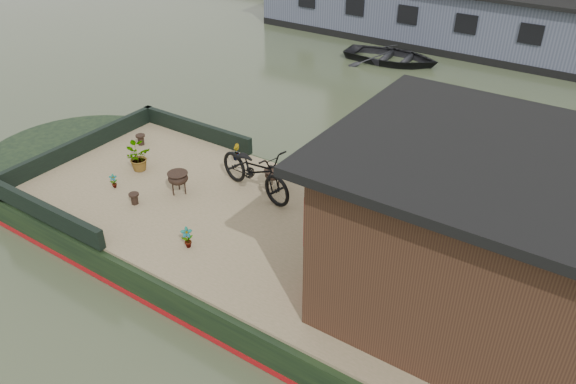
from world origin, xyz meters
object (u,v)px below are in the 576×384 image
Objects in this scene: bicycle at (255,170)px; brazier_front at (179,183)px; cabin at (483,236)px; brazier_rear at (273,179)px; dinghy at (392,53)px; potted_plant_a at (187,238)px.

bicycle is 1.42m from brazier_front.
cabin reaches higher than brazier_rear.
bicycle is 9.96m from dinghy.
potted_plant_a is at bearing -165.08° from bicycle.
cabin reaches higher than brazier_front.
cabin is 11.05× the size of potted_plant_a.
brazier_rear is 0.12× the size of dinghy.
bicycle reaches higher than dinghy.
brazier_rear reaches higher than potted_plant_a.
bicycle is at bearing 34.99° from brazier_front.
bicycle is 4.90× the size of potted_plant_a.
brazier_rear is (0.08, 2.22, 0.01)m from potted_plant_a.
brazier_rear is at bearing 164.86° from cabin.
cabin is 4.36m from bicycle.
potted_plant_a is at bearing -42.20° from brazier_front.
brazier_front is (-1.14, -0.80, -0.25)m from bicycle.
potted_plant_a is 2.22m from brazier_rear.
brazier_rear is at bearing 87.83° from potted_plant_a.
cabin is at bearing -155.88° from dinghy.
potted_plant_a is 1.67m from brazier_front.
cabin is 5.45m from brazier_front.
potted_plant_a is 0.12× the size of dinghy.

